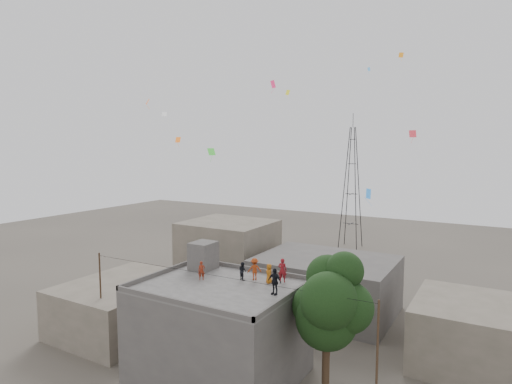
# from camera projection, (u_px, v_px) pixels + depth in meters

# --- Properties ---
(ground) EXTENTS (140.00, 140.00, 0.00)m
(ground) POSITION_uv_depth(u_px,v_px,m) (220.00, 375.00, 28.24)
(ground) COLOR #49433C
(ground) RESTS_ON ground
(main_building) EXTENTS (10.00, 8.00, 6.10)m
(main_building) POSITION_uv_depth(u_px,v_px,m) (219.00, 331.00, 27.93)
(main_building) COLOR #4F4C49
(main_building) RESTS_ON ground
(parapet) EXTENTS (10.00, 8.00, 0.30)m
(parapet) POSITION_uv_depth(u_px,v_px,m) (219.00, 283.00, 27.59)
(parapet) COLOR #4F4C49
(parapet) RESTS_ON main_building
(stair_head_box) EXTENTS (1.60, 1.80, 2.00)m
(stair_head_box) POSITION_uv_depth(u_px,v_px,m) (203.00, 256.00, 31.34)
(stair_head_box) COLOR #4F4C49
(stair_head_box) RESTS_ON main_building
(neighbor_west) EXTENTS (8.00, 10.00, 4.00)m
(neighbor_west) POSITION_uv_depth(u_px,v_px,m) (124.00, 306.00, 35.26)
(neighbor_west) COLOR #655E4F
(neighbor_west) RESTS_ON ground
(neighbor_north) EXTENTS (12.00, 9.00, 5.00)m
(neighbor_north) POSITION_uv_depth(u_px,v_px,m) (326.00, 285.00, 39.02)
(neighbor_north) COLOR #4F4C49
(neighbor_north) RESTS_ON ground
(neighbor_northwest) EXTENTS (9.00, 8.00, 7.00)m
(neighbor_northwest) POSITION_uv_depth(u_px,v_px,m) (229.00, 253.00, 46.64)
(neighbor_northwest) COLOR #655E4F
(neighbor_northwest) RESTS_ON ground
(neighbor_east) EXTENTS (7.00, 8.00, 4.40)m
(neighbor_east) POSITION_uv_depth(u_px,v_px,m) (468.00, 333.00, 29.60)
(neighbor_east) COLOR #655E4F
(neighbor_east) RESTS_ON ground
(tree) EXTENTS (4.90, 4.60, 9.10)m
(tree) POSITION_uv_depth(u_px,v_px,m) (330.00, 304.00, 24.44)
(tree) COLOR black
(tree) RESTS_ON ground
(utility_line) EXTENTS (20.12, 0.62, 7.40)m
(utility_line) POSITION_uv_depth(u_px,v_px,m) (214.00, 328.00, 26.52)
(utility_line) COLOR black
(utility_line) RESTS_ON ground
(transmission_tower) EXTENTS (2.97, 2.97, 20.01)m
(transmission_tower) POSITION_uv_depth(u_px,v_px,m) (352.00, 187.00, 63.69)
(transmission_tower) COLOR black
(transmission_tower) RESTS_ON ground
(person_red_adult) EXTENTS (0.66, 0.52, 1.60)m
(person_red_adult) POSITION_uv_depth(u_px,v_px,m) (282.00, 270.00, 28.30)
(person_red_adult) COLOR maroon
(person_red_adult) RESTS_ON main_building
(person_orange_child) EXTENTS (0.70, 0.75, 1.28)m
(person_orange_child) POSITION_uv_depth(u_px,v_px,m) (269.00, 273.00, 28.10)
(person_orange_child) COLOR #B35F14
(person_orange_child) RESTS_ON main_building
(person_dark_child) EXTENTS (0.73, 0.67, 1.21)m
(person_dark_child) POSITION_uv_depth(u_px,v_px,m) (243.00, 271.00, 28.82)
(person_dark_child) COLOR black
(person_dark_child) RESTS_ON main_building
(person_dark_adult) EXTENTS (1.00, 0.54, 1.62)m
(person_dark_adult) POSITION_uv_depth(u_px,v_px,m) (275.00, 281.00, 25.90)
(person_dark_adult) COLOR black
(person_dark_adult) RESTS_ON main_building
(person_orange_adult) EXTENTS (1.09, 1.02, 1.48)m
(person_orange_adult) POSITION_uv_depth(u_px,v_px,m) (255.00, 269.00, 28.76)
(person_orange_adult) COLOR #9C3611
(person_orange_adult) RESTS_ON main_building
(person_red_child) EXTENTS (0.55, 0.52, 1.27)m
(person_red_child) POSITION_uv_depth(u_px,v_px,m) (202.00, 271.00, 28.76)
(person_red_child) COLOR maroon
(person_red_child) RESTS_ON main_building
(kites) EXTENTS (22.23, 17.18, 10.87)m
(kites) POSITION_uv_depth(u_px,v_px,m) (276.00, 122.00, 32.08)
(kites) COLOR orange
(kites) RESTS_ON ground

